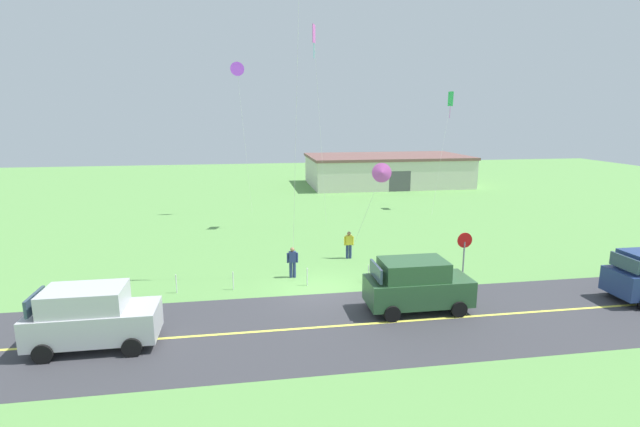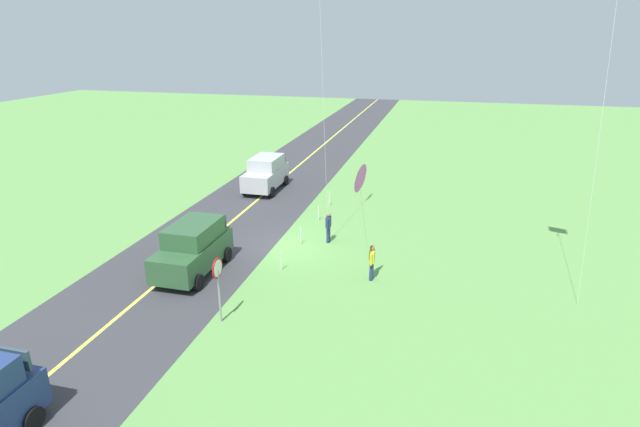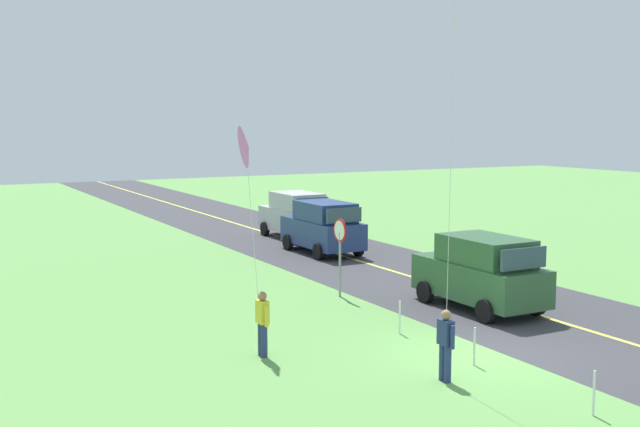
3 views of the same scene
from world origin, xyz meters
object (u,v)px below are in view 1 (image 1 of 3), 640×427
Objects in this scene: person_adult_companion at (349,244)px; kite_yellow_high at (314,39)px; kite_green_far at (450,101)px; kite_pink_drift at (237,70)px; car_suv_foreground at (417,285)px; stop_sign at (464,248)px; car_parked_west_near at (92,317)px; warehouse_distant at (386,170)px; kite_blue_mid at (382,173)px; person_adult_near at (292,261)px.

kite_yellow_high is at bearing -42.60° from person_adult_companion.
person_adult_companion is at bearing -131.76° from kite_green_far.
kite_green_far is 0.82× the size of kite_pink_drift.
kite_yellow_high reaches higher than person_adult_companion.
car_suv_foreground is at bearing -71.01° from kite_pink_drift.
stop_sign is at bearing -66.21° from kite_yellow_high.
kite_yellow_high is (-0.84, 7.73, 12.39)m from person_adult_companion.
kite_yellow_high is 7.97m from kite_pink_drift.
kite_green_far is (10.39, 20.73, 8.15)m from car_suv_foreground.
warehouse_distant is at bearing 59.00° from car_parked_west_near.
warehouse_distant is at bearing 93.00° from kite_green_far.
kite_blue_mid reaches higher than car_parked_west_near.
kite_yellow_high reaches higher than stop_sign.
warehouse_distant is (16.91, 14.46, -9.89)m from kite_pink_drift.
stop_sign is at bearing 175.31° from person_adult_companion.
kite_pink_drift is 24.35m from warehouse_distant.
person_adult_near is 0.16× the size of kite_green_far.
kite_blue_mid is at bearing 123.33° from stop_sign.
stop_sign is (16.12, 4.15, 0.65)m from car_parked_west_near.
kite_yellow_high is at bearing -47.49° from kite_pink_drift.
person_adult_companion is (-4.71, 4.86, -0.94)m from stop_sign.
kite_blue_mid reaches higher than person_adult_companion.
person_adult_near is 1.00× the size of person_adult_companion.
car_parked_west_near is 2.75× the size of person_adult_near.
person_adult_near is at bearing -81.10° from kite_pink_drift.
car_suv_foreground is 4.60m from stop_sign.
kite_green_far is 16.79m from warehouse_distant.
car_parked_west_near is 0.24× the size of warehouse_distant.
kite_blue_mid is (5.32, 2.41, 4.15)m from person_adult_near.
warehouse_distant is at bearing 74.95° from car_suv_foreground.
stop_sign is 0.21× the size of kite_pink_drift.
kite_green_far is at bearing -90.56° from person_adult_companion.
kite_blue_mid is (0.55, 7.40, 3.86)m from car_suv_foreground.
kite_pink_drift is at bearing 28.46° from person_adult_near.
car_parked_west_near is at bearing -121.00° from warehouse_distant.
kite_pink_drift is at bearing 119.60° from kite_blue_mid.
person_adult_near is 4.51m from person_adult_companion.
person_adult_near is at bearing 38.51° from car_parked_west_near.
car_suv_foreground and car_parked_west_near have the same top height.
kite_green_far is (6.87, 17.83, 7.50)m from stop_sign.
person_adult_near is (7.84, 6.24, -0.29)m from car_parked_west_near.
stop_sign is at bearing 14.43° from car_parked_west_near.
warehouse_distant is at bearing 40.53° from kite_pink_drift.
car_suv_foreground is 1.00× the size of car_parked_west_near.
kite_green_far is (9.83, 13.34, 4.29)m from kite_blue_mid.
car_parked_west_near is at bearing -136.29° from kite_green_far.
warehouse_distant reaches higher than car_parked_west_near.
stop_sign is 33.36m from warehouse_distant.
kite_pink_drift is at bearing 120.54° from stop_sign.
person_adult_companion is 0.16× the size of kite_green_far.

